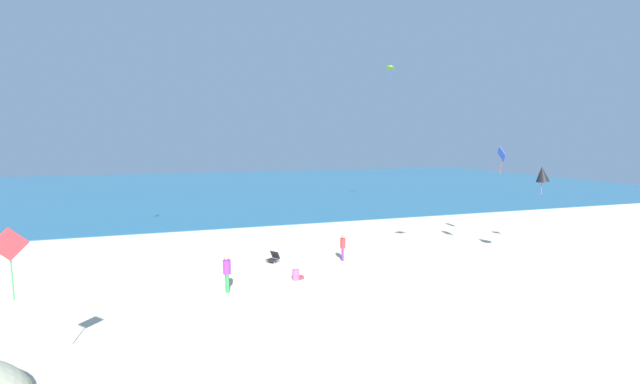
% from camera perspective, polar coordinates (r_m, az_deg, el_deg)
% --- Properties ---
extents(ground_plane, '(120.00, 120.00, 0.00)m').
position_cam_1_polar(ground_plane, '(20.09, -1.54, -12.28)').
color(ground_plane, beige).
extents(ocean_water, '(120.00, 60.00, 0.05)m').
position_cam_1_polar(ocean_water, '(62.26, -12.69, 0.70)').
color(ocean_water, '#236084').
rests_on(ocean_water, ground_plane).
extents(beach_chair_near_camera, '(0.82, 0.81, 0.60)m').
position_cam_1_polar(beach_chair_near_camera, '(23.25, -6.41, -8.93)').
color(beach_chair_near_camera, black).
rests_on(beach_chair_near_camera, ground_plane).
extents(person_1, '(0.36, 0.36, 1.66)m').
position_cam_1_polar(person_1, '(19.01, -12.68, -10.53)').
color(person_1, green).
rests_on(person_1, ground_plane).
extents(person_2, '(0.62, 0.44, 0.70)m').
position_cam_1_polar(person_2, '(20.35, -3.26, -11.26)').
color(person_2, '#D8599E').
rests_on(person_2, ground_plane).
extents(person_3, '(0.36, 0.36, 1.45)m').
position_cam_1_polar(person_3, '(23.31, 3.15, -7.41)').
color(person_3, purple).
rests_on(person_3, ground_plane).
extents(kite_blue, '(0.42, 1.04, 1.76)m').
position_cam_1_polar(kite_blue, '(28.57, 23.71, 4.75)').
color(kite_blue, blue).
extents(kite_lime, '(0.84, 0.98, 1.68)m').
position_cam_1_polar(kite_lime, '(41.77, 9.75, 16.59)').
color(kite_lime, '#99DB33').
extents(kite_black, '(0.83, 0.71, 1.55)m').
position_cam_1_polar(kite_black, '(24.99, 28.25, 2.19)').
color(kite_black, black).
extents(kite_red, '(0.84, 0.23, 1.84)m').
position_cam_1_polar(kite_red, '(12.98, -36.90, -5.99)').
color(kite_red, red).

